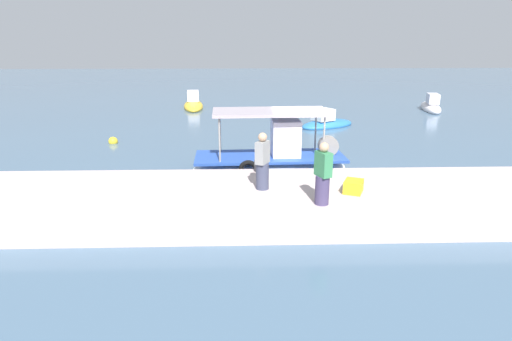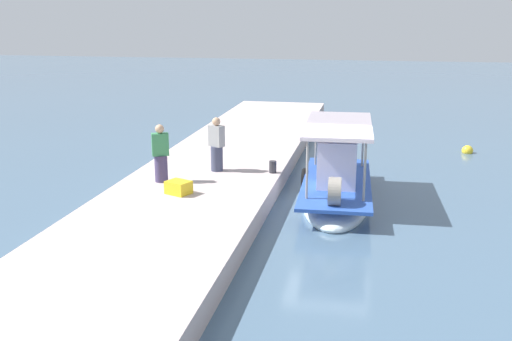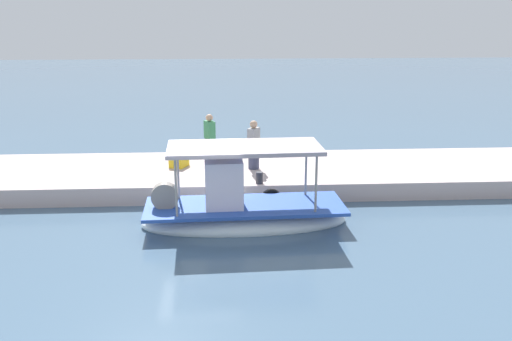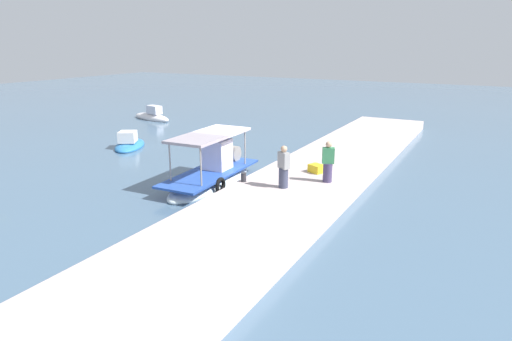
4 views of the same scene
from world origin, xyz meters
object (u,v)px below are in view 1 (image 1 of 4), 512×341
fisherman_near_bollard (323,177)px  moored_boat_near (431,107)px  main_fishing_boat (272,160)px  fisherman_by_crate (262,164)px  mooring_bollard (257,166)px  cargo_crate (353,186)px  moored_boat_far (327,123)px  moored_boat_mid (193,105)px  marker_buoy (113,141)px

fisherman_near_bollard → moored_boat_near: size_ratio=0.39×
main_fishing_boat → fisherman_by_crate: main_fishing_boat is taller
mooring_bollard → fisherman_by_crate: bearing=-87.3°
cargo_crate → moored_boat_far: 13.49m
cargo_crate → moored_boat_far: bearing=82.7°
cargo_crate → moored_boat_mid: (-7.10, 21.03, -0.59)m
fisherman_by_crate → moored_boat_mid: 21.10m
main_fishing_boat → moored_boat_far: size_ratio=1.56×
fisherman_near_bollard → moored_boat_near: fisherman_near_bollard is taller
main_fishing_boat → moored_boat_near: bearing=49.3°
fisherman_by_crate → cargo_crate: 2.86m
moored_boat_mid → moored_boat_far: moored_boat_mid is taller
marker_buoy → cargo_crate: bearing=-43.3°
marker_buoy → moored_boat_mid: (2.85, 11.65, 0.13)m
main_fishing_boat → fisherman_near_bollard: main_fishing_boat is taller
mooring_bollard → fisherman_near_bollard: bearing=-61.9°
fisherman_near_bollard → mooring_bollard: fisherman_near_bollard is taller
main_fishing_boat → marker_buoy: bearing=147.4°
mooring_bollard → moored_boat_far: bearing=67.6°
marker_buoy → moored_boat_mid: bearing=76.2°
cargo_crate → marker_buoy: size_ratio=1.41×
moored_boat_mid → fisherman_by_crate: bearing=-78.1°
fisherman_near_bollard → cargo_crate: size_ratio=2.73×
main_fishing_boat → fisherman_near_bollard: size_ratio=3.49×
fisherman_by_crate → cargo_crate: fisherman_by_crate is taller
fisherman_near_bollard → fisherman_by_crate: bearing=140.3°
fisherman_by_crate → cargo_crate: bearing=-8.5°
fisherman_by_crate → mooring_bollard: 1.96m
main_fishing_boat → cargo_crate: (2.17, -4.40, 0.37)m
marker_buoy → moored_boat_mid: moored_boat_mid is taller
fisherman_by_crate → fisherman_near_bollard: bearing=-39.7°
fisherman_near_bollard → cargo_crate: (1.14, 0.93, -0.63)m
mooring_bollard → moored_boat_near: bearing=51.6°
mooring_bollard → marker_buoy: (-7.10, 7.10, -0.73)m
main_fishing_boat → cargo_crate: bearing=-63.7°
cargo_crate → marker_buoy: (-9.95, 9.38, -0.72)m
cargo_crate → moored_boat_near: moored_boat_near is taller
fisherman_near_bollard → cargo_crate: 1.60m
cargo_crate → moored_boat_far: size_ratio=0.16×
mooring_bollard → cargo_crate: 3.65m
mooring_bollard → marker_buoy: 10.07m
moored_boat_near → moored_boat_far: size_ratio=1.16×
moored_boat_near → main_fishing_boat: bearing=-130.7°
fisherman_near_bollard → moored_boat_far: fisherman_near_bollard is taller
fisherman_near_bollard → moored_boat_far: (2.86, 14.30, -1.26)m
moored_boat_mid → marker_buoy: bearing=-103.8°
fisherman_by_crate → moored_boat_near: (13.35, 18.82, -1.19)m
marker_buoy → moored_boat_far: size_ratio=0.12×
cargo_crate → marker_buoy: bearing=136.7°
cargo_crate → moored_boat_mid: 22.21m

